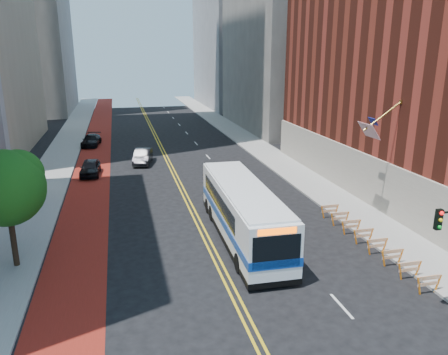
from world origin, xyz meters
TOP-DOWN VIEW (x-y plane):
  - ground at (0.00, 0.00)m, footprint 160.00×160.00m
  - sidewalk_left at (-12.00, 30.00)m, footprint 4.00×140.00m
  - sidewalk_right at (12.00, 30.00)m, footprint 4.00×140.00m
  - bus_lane_paint at (-8.10, 30.00)m, footprint 3.60×140.00m
  - center_line_inner at (-0.18, 30.00)m, footprint 0.14×140.00m
  - center_line_outer at (0.18, 30.00)m, footprint 0.14×140.00m
  - lane_dashes at (4.80, 38.00)m, footprint 0.14×98.20m
  - construction_barriers at (9.60, 3.42)m, footprint 1.42×10.91m
  - street_tree at (-11.24, 6.04)m, footprint 4.20×4.20m
  - transit_bus at (2.30, 6.84)m, footprint 3.25×13.42m
  - car_a at (-8.16, 25.10)m, footprint 2.06×4.62m
  - car_b at (-2.78, 28.64)m, footprint 2.56×5.05m
  - car_c at (-8.73, 39.76)m, footprint 2.68×5.21m

SIDE VIEW (x-z plane):
  - ground at x=0.00m, z-range 0.00..0.00m
  - center_line_inner at x=-0.18m, z-range 0.00..0.01m
  - center_line_outer at x=0.18m, z-range 0.00..0.01m
  - bus_lane_paint at x=-8.10m, z-range 0.00..0.01m
  - lane_dashes at x=4.80m, z-range 0.00..0.01m
  - sidewalk_left at x=-12.00m, z-range 0.00..0.15m
  - sidewalk_right at x=12.00m, z-range 0.00..0.15m
  - construction_barriers at x=9.60m, z-range 0.17..1.18m
  - car_c at x=-8.73m, z-range 0.00..1.45m
  - car_a at x=-8.16m, z-range 0.00..1.54m
  - car_b at x=-2.78m, z-range 0.00..1.59m
  - transit_bus at x=2.30m, z-range 0.08..3.75m
  - street_tree at x=-11.24m, z-range 1.56..8.26m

